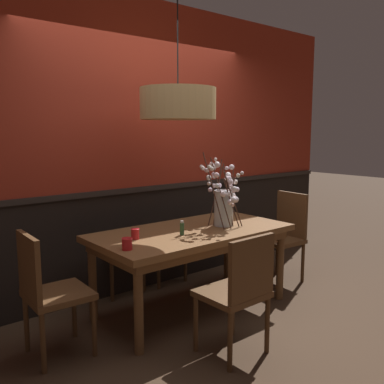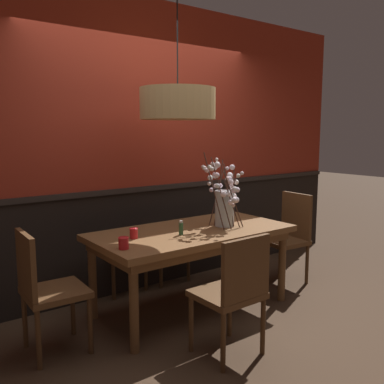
{
  "view_description": "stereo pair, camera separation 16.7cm",
  "coord_description": "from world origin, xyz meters",
  "px_view_note": "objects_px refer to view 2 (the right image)",
  "views": [
    {
      "loc": [
        -2.33,
        -2.82,
        1.61
      ],
      "look_at": [
        0.0,
        0.0,
        1.08
      ],
      "focal_mm": 39.48,
      "sensor_mm": 36.0,
      "label": 1
    },
    {
      "loc": [
        -2.2,
        -2.92,
        1.61
      ],
      "look_at": [
        0.0,
        0.0,
        1.08
      ],
      "focal_mm": 39.48,
      "sensor_mm": 36.0,
      "label": 2
    }
  ],
  "objects_px": {
    "chair_far_side_right": "(162,233)",
    "chair_head_west_end": "(45,286)",
    "chair_far_side_left": "(116,240)",
    "candle_holder_nearer_center": "(134,233)",
    "chair_head_east_end": "(288,233)",
    "pendant_lamp": "(178,104)",
    "vase_with_blossoms": "(225,203)",
    "condiment_bottle": "(181,228)",
    "candle_holder_nearer_edge": "(124,243)",
    "chair_near_side_left": "(234,289)",
    "dining_table": "(192,239)"
  },
  "relations": [
    {
      "from": "chair_head_east_end",
      "to": "vase_with_blossoms",
      "type": "xyz_separation_m",
      "value": [
        -0.94,
        -0.03,
        0.43
      ]
    },
    {
      "from": "chair_near_side_left",
      "to": "chair_head_east_end",
      "type": "bearing_deg",
      "value": 27.79
    },
    {
      "from": "candle_holder_nearer_center",
      "to": "candle_holder_nearer_edge",
      "type": "xyz_separation_m",
      "value": [
        -0.21,
        -0.23,
        0.0
      ]
    },
    {
      "from": "candle_holder_nearer_edge",
      "to": "vase_with_blossoms",
      "type": "bearing_deg",
      "value": 6.52
    },
    {
      "from": "chair_head_west_end",
      "to": "condiment_bottle",
      "type": "bearing_deg",
      "value": -5.19
    },
    {
      "from": "candle_holder_nearer_center",
      "to": "pendant_lamp",
      "type": "bearing_deg",
      "value": -0.84
    },
    {
      "from": "chair_far_side_left",
      "to": "condiment_bottle",
      "type": "distance_m",
      "value": 1.02
    },
    {
      "from": "vase_with_blossoms",
      "to": "condiment_bottle",
      "type": "height_order",
      "value": "vase_with_blossoms"
    },
    {
      "from": "chair_near_side_left",
      "to": "chair_head_east_end",
      "type": "xyz_separation_m",
      "value": [
        1.53,
        0.81,
        0.02
      ]
    },
    {
      "from": "candle_holder_nearer_center",
      "to": "pendant_lamp",
      "type": "height_order",
      "value": "pendant_lamp"
    },
    {
      "from": "chair_far_side_right",
      "to": "chair_head_west_end",
      "type": "distance_m",
      "value": 1.75
    },
    {
      "from": "candle_holder_nearer_center",
      "to": "pendant_lamp",
      "type": "xyz_separation_m",
      "value": [
        0.44,
        -0.01,
        1.05
      ]
    },
    {
      "from": "chair_head_east_end",
      "to": "condiment_bottle",
      "type": "bearing_deg",
      "value": -177.66
    },
    {
      "from": "chair_head_west_end",
      "to": "chair_far_side_right",
      "type": "bearing_deg",
      "value": 28.48
    },
    {
      "from": "chair_far_side_right",
      "to": "vase_with_blossoms",
      "type": "distance_m",
      "value": 1.01
    },
    {
      "from": "chair_head_west_end",
      "to": "pendant_lamp",
      "type": "height_order",
      "value": "pendant_lamp"
    },
    {
      "from": "chair_far_side_right",
      "to": "condiment_bottle",
      "type": "xyz_separation_m",
      "value": [
        -0.41,
        -0.93,
        0.29
      ]
    },
    {
      "from": "vase_with_blossoms",
      "to": "candle_holder_nearer_center",
      "type": "relative_size",
      "value": 7.76
    },
    {
      "from": "chair_far_side_left",
      "to": "chair_head_west_end",
      "type": "distance_m",
      "value": 1.32
    },
    {
      "from": "vase_with_blossoms",
      "to": "candle_holder_nearer_edge",
      "type": "bearing_deg",
      "value": -173.48
    },
    {
      "from": "chair_far_side_left",
      "to": "chair_head_west_end",
      "type": "bearing_deg",
      "value": -139.05
    },
    {
      "from": "chair_head_east_end",
      "to": "pendant_lamp",
      "type": "xyz_separation_m",
      "value": [
        -1.39,
        0.07,
        1.31
      ]
    },
    {
      "from": "chair_far_side_right",
      "to": "candle_holder_nearer_center",
      "type": "relative_size",
      "value": 10.27
    },
    {
      "from": "candle_holder_nearer_edge",
      "to": "pendant_lamp",
      "type": "xyz_separation_m",
      "value": [
        0.65,
        0.22,
        1.05
      ]
    },
    {
      "from": "chair_head_west_end",
      "to": "candle_holder_nearer_edge",
      "type": "xyz_separation_m",
      "value": [
        0.53,
        -0.2,
        0.27
      ]
    },
    {
      "from": "dining_table",
      "to": "pendant_lamp",
      "type": "bearing_deg",
      "value": 166.62
    },
    {
      "from": "chair_head_east_end",
      "to": "chair_head_west_end",
      "type": "bearing_deg",
      "value": 179.05
    },
    {
      "from": "chair_far_side_right",
      "to": "chair_head_west_end",
      "type": "relative_size",
      "value": 0.98
    },
    {
      "from": "chair_head_west_end",
      "to": "chair_head_east_end",
      "type": "bearing_deg",
      "value": -0.95
    },
    {
      "from": "chair_head_east_end",
      "to": "pendant_lamp",
      "type": "distance_m",
      "value": 1.91
    },
    {
      "from": "chair_near_side_left",
      "to": "vase_with_blossoms",
      "type": "relative_size",
      "value": 1.32
    },
    {
      "from": "dining_table",
      "to": "condiment_bottle",
      "type": "xyz_separation_m",
      "value": [
        -0.19,
        -0.09,
        0.14
      ]
    },
    {
      "from": "chair_head_west_end",
      "to": "candle_holder_nearer_center",
      "type": "distance_m",
      "value": 0.79
    },
    {
      "from": "chair_far_side_right",
      "to": "candle_holder_nearer_center",
      "type": "distance_m",
      "value": 1.16
    },
    {
      "from": "pendant_lamp",
      "to": "candle_holder_nearer_center",
      "type": "bearing_deg",
      "value": 179.16
    },
    {
      "from": "chair_head_west_end",
      "to": "candle_holder_nearer_edge",
      "type": "distance_m",
      "value": 0.63
    },
    {
      "from": "chair_near_side_left",
      "to": "candle_holder_nearer_edge",
      "type": "height_order",
      "value": "chair_near_side_left"
    },
    {
      "from": "chair_head_west_end",
      "to": "vase_with_blossoms",
      "type": "bearing_deg",
      "value": -2.47
    },
    {
      "from": "condiment_bottle",
      "to": "pendant_lamp",
      "type": "distance_m",
      "value": 1.05
    },
    {
      "from": "dining_table",
      "to": "candle_holder_nearer_center",
      "type": "bearing_deg",
      "value": 176.29
    },
    {
      "from": "candle_holder_nearer_edge",
      "to": "condiment_bottle",
      "type": "height_order",
      "value": "condiment_bottle"
    },
    {
      "from": "chair_far_side_left",
      "to": "chair_head_east_end",
      "type": "distance_m",
      "value": 1.82
    },
    {
      "from": "chair_far_side_left",
      "to": "pendant_lamp",
      "type": "xyz_separation_m",
      "value": [
        0.18,
        -0.85,
        1.32
      ]
    },
    {
      "from": "chair_far_side_right",
      "to": "condiment_bottle",
      "type": "height_order",
      "value": "chair_far_side_right"
    },
    {
      "from": "condiment_bottle",
      "to": "pendant_lamp",
      "type": "relative_size",
      "value": 0.1
    },
    {
      "from": "chair_head_west_end",
      "to": "candle_holder_nearer_center",
      "type": "bearing_deg",
      "value": 2.24
    },
    {
      "from": "pendant_lamp",
      "to": "chair_head_west_end",
      "type": "bearing_deg",
      "value": -178.9
    },
    {
      "from": "dining_table",
      "to": "chair_head_east_end",
      "type": "bearing_deg",
      "value": -1.59
    },
    {
      "from": "vase_with_blossoms",
      "to": "condiment_bottle",
      "type": "xyz_separation_m",
      "value": [
        -0.51,
        -0.03,
        -0.16
      ]
    },
    {
      "from": "chair_far_side_right",
      "to": "chair_head_east_end",
      "type": "bearing_deg",
      "value": -40.09
    }
  ]
}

